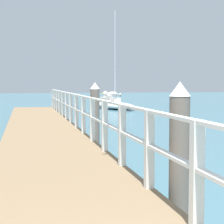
% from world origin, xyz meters
% --- Properties ---
extents(pier_deck, '(2.37, 24.19, 0.45)m').
position_xyz_m(pier_deck, '(0.00, 12.10, 0.22)').
color(pier_deck, '#846B4C').
rests_on(pier_deck, ground_plane).
extents(pier_railing, '(0.12, 22.71, 1.10)m').
position_xyz_m(pier_railing, '(1.11, 12.10, 1.13)').
color(pier_railing, silver).
rests_on(pier_railing, pier_deck).
extents(dock_piling_near, '(0.29, 0.29, 1.94)m').
position_xyz_m(dock_piling_near, '(1.49, 3.86, 0.98)').
color(dock_piling_near, '#6B6056').
rests_on(dock_piling_near, ground_plane).
extents(dock_piling_far, '(0.29, 0.29, 1.94)m').
position_xyz_m(dock_piling_far, '(1.49, 10.71, 0.98)').
color(dock_piling_far, '#6B6056').
rests_on(dock_piling_far, ground_plane).
extents(seagull_foreground, '(0.44, 0.26, 0.21)m').
position_xyz_m(seagull_foreground, '(1.10, 6.46, 1.69)').
color(seagull_foreground, white).
rests_on(seagull_foreground, pier_railing).
extents(boat_4, '(3.20, 6.02, 7.19)m').
position_xyz_m(boat_4, '(5.90, 28.61, 0.35)').
color(boat_4, white).
rests_on(boat_4, ground_plane).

